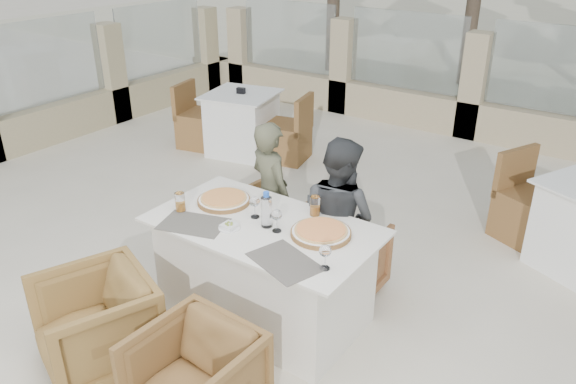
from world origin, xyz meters
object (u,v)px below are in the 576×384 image
Objects in this scene: wine_glass_corner at (325,256)px; armchair_far_right at (337,261)px; diner_right at (338,219)px; wine_glass_centre at (255,206)px; armchair_near_left at (96,324)px; armchair_near_right at (195,380)px; pizza_left at (224,199)px; pizza_right at (321,232)px; wine_glass_near at (277,219)px; dining_table at (264,271)px; beer_glass_left at (180,202)px; water_bottle at (266,209)px; armchair_far_left at (264,230)px; olive_dish at (229,226)px; beer_glass_right at (315,206)px; diner_left at (271,195)px; bg_table_a at (242,123)px.

armchair_far_right is at bearing 113.94° from wine_glass_corner.
wine_glass_centre is at bearing 61.78° from diner_right.
armchair_near_left is 0.85m from armchair_near_right.
pizza_left is 0.60× the size of armchair_near_right.
pizza_right is 0.41m from wine_glass_corner.
armchair_near_left is 1.84m from diner_right.
wine_glass_near is at bearing -16.66° from wine_glass_centre.
armchair_near_right is at bearing -57.34° from pizza_left.
wine_glass_centre reaches higher than dining_table.
wine_glass_corner reaches higher than armchair_near_right.
beer_glass_left is 0.22× the size of armchair_far_right.
pizza_right is 1.23m from armchair_near_right.
armchair_far_right is (-0.34, 0.77, -0.56)m from wine_glass_corner.
water_bottle reaches higher than dining_table.
armchair_far_left is (-0.59, 0.62, -0.56)m from wine_glass_near.
water_bottle is 0.67m from diner_right.
olive_dish is at bearing 176.54° from wine_glass_corner.
dining_table is 8.70× the size of wine_glass_centre.
beer_glass_right is 1.44m from armchair_near_right.
armchair_near_left is at bearing -120.96° from water_bottle.
armchair_near_left is (-0.42, -0.85, -0.47)m from olive_dish.
pizza_left is 0.31× the size of diner_left.
bg_table_a is (-2.63, 2.37, -0.41)m from pizza_right.
armchair_far_left is 1.63m from armchair_near_left.
wine_glass_near is at bearing 73.12° from armchair_far_right.
pizza_left is 0.30× the size of diner_right.
olive_dish is at bearing -153.54° from pizza_right.
diner_right is at bearing 39.95° from beer_glass_left.
wine_glass_centre reaches higher than beer_glass_left.
dining_table is 6.14× the size of water_bottle.
olive_dish is at bearing 119.37° from armchair_near_right.
diner_left reaches higher than armchair_far_left.
bg_table_a is at bearing -38.11° from armchair_far_right.
armchair_near_right is (0.38, -1.06, -0.56)m from wine_glass_centre.
armchair_far_left is (-0.86, 0.50, -0.50)m from pizza_right.
olive_dish is at bearing 57.23° from armchair_far_right.
dining_table is at bearing 82.31° from armchair_near_left.
wine_glass_centre reaches higher than armchair_near_right.
dining_table is 1.27× the size of diner_left.
wine_glass_centre is at bearing -8.33° from pizza_left.
diner_right is (0.72, 0.46, -0.15)m from pizza_left.
beer_glass_left reaches higher than bg_table_a.
diner_right reaches higher than pizza_left.
pizza_right is 0.32× the size of diner_right.
bg_table_a is at bearing 136.67° from wine_glass_corner.
dining_table is 0.79m from diner_left.
armchair_far_right is (0.74, 0.44, -0.50)m from pizza_left.
armchair_near_left is (-0.88, -1.57, 0.03)m from armchair_far_right.
olive_dish is 0.09× the size of diner_left.
wine_glass_centre is 1.30m from armchair_near_left.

